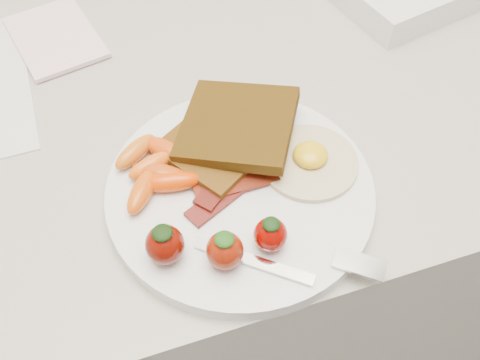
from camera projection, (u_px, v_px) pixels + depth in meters
name	position (u px, v px, depth m)	size (l,w,h in m)	color
counter	(223.00, 263.00, 1.01)	(2.00, 0.60, 0.90)	gray
plate	(240.00, 191.00, 0.54)	(0.27, 0.27, 0.02)	white
toast_lower	(216.00, 147.00, 0.56)	(0.10, 0.10, 0.01)	#3E230A
toast_upper	(238.00, 125.00, 0.56)	(0.11, 0.11, 0.01)	black
fried_egg	(309.00, 160.00, 0.55)	(0.12, 0.12, 0.02)	silver
bacon_strips	(229.00, 186.00, 0.53)	(0.10, 0.08, 0.01)	#400E10
baby_carrots	(156.00, 169.00, 0.54)	(0.09, 0.10, 0.02)	#E35D11
strawberries	(214.00, 244.00, 0.47)	(0.13, 0.06, 0.04)	#580902
fork	(302.00, 262.00, 0.48)	(0.16, 0.10, 0.00)	white
notepad	(55.00, 37.00, 0.70)	(0.10, 0.14, 0.01)	beige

